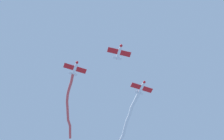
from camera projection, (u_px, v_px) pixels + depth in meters
airplane_lead at (119, 52)px, 84.79m from camera, size 4.52×5.93×1.46m
airplane_left_wing at (142, 88)px, 90.25m from camera, size 4.46×5.91×1.46m
smoke_trail_left_wing at (127, 124)px, 97.30m from camera, size 22.33×6.82×1.54m
airplane_right_wing at (75, 68)px, 87.55m from camera, size 4.47×5.92×1.46m
smoke_trail_right_wing at (69, 108)px, 94.97m from camera, size 21.56×9.72×2.44m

